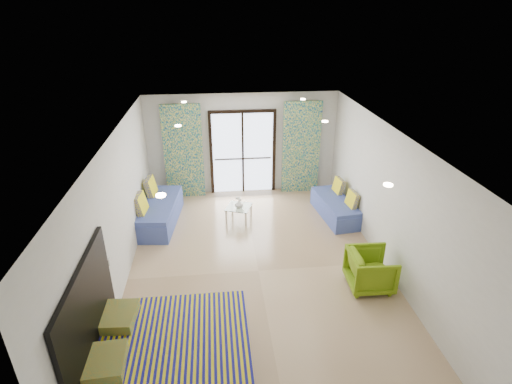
{
  "coord_description": "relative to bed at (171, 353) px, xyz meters",
  "views": [
    {
      "loc": [
        -0.74,
        -6.35,
        4.72
      ],
      "look_at": [
        0.08,
        1.17,
        1.15
      ],
      "focal_mm": 28.0,
      "sensor_mm": 36.0,
      "label": 1
    }
  ],
  "objects": [
    {
      "name": "floor",
      "position": [
        1.48,
        2.16,
        -0.31
      ],
      "size": [
        5.0,
        7.5,
        0.01
      ],
      "primitive_type": null,
      "color": "#987A5A",
      "rests_on": "ground"
    },
    {
      "name": "ceiling",
      "position": [
        1.48,
        2.16,
        2.39
      ],
      "size": [
        5.0,
        7.5,
        0.01
      ],
      "primitive_type": null,
      "color": "silver",
      "rests_on": "ground"
    },
    {
      "name": "wall_back",
      "position": [
        1.48,
        5.91,
        1.04
      ],
      "size": [
        5.0,
        0.01,
        2.7
      ],
      "primitive_type": null,
      "color": "silver",
      "rests_on": "ground"
    },
    {
      "name": "wall_left",
      "position": [
        -1.02,
        2.16,
        1.04
      ],
      "size": [
        0.01,
        7.5,
        2.7
      ],
      "primitive_type": null,
      "color": "silver",
      "rests_on": "ground"
    },
    {
      "name": "wall_right",
      "position": [
        3.98,
        2.16,
        1.04
      ],
      "size": [
        0.01,
        7.5,
        2.7
      ],
      "primitive_type": null,
      "color": "silver",
      "rests_on": "ground"
    },
    {
      "name": "balcony_door",
      "position": [
        1.48,
        5.88,
        0.95
      ],
      "size": [
        1.76,
        0.08,
        2.28
      ],
      "color": "black",
      "rests_on": "floor"
    },
    {
      "name": "balcony_rail",
      "position": [
        1.48,
        5.89,
        0.64
      ],
      "size": [
        1.52,
        0.03,
        0.04
      ],
      "primitive_type": "cube",
      "color": "#595451",
      "rests_on": "balcony_door"
    },
    {
      "name": "curtain_left",
      "position": [
        -0.07,
        5.73,
        0.94
      ],
      "size": [
        1.0,
        0.1,
        2.5
      ],
      "primitive_type": "cube",
      "color": "silver",
      "rests_on": "floor"
    },
    {
      "name": "curtain_right",
      "position": [
        3.03,
        5.73,
        0.94
      ],
      "size": [
        1.0,
        0.1,
        2.5
      ],
      "primitive_type": "cube",
      "color": "silver",
      "rests_on": "floor"
    },
    {
      "name": "downlight_a",
      "position": [
        0.08,
        0.16,
        2.36
      ],
      "size": [
        0.12,
        0.12,
        0.02
      ],
      "primitive_type": "cylinder",
      "color": "#FFE0B2",
      "rests_on": "ceiling"
    },
    {
      "name": "downlight_b",
      "position": [
        2.88,
        0.16,
        2.36
      ],
      "size": [
        0.12,
        0.12,
        0.02
      ],
      "primitive_type": "cylinder",
      "color": "#FFE0B2",
      "rests_on": "ceiling"
    },
    {
      "name": "downlight_c",
      "position": [
        0.08,
        3.16,
        2.36
      ],
      "size": [
        0.12,
        0.12,
        0.02
      ],
      "primitive_type": "cylinder",
      "color": "#FFE0B2",
      "rests_on": "ceiling"
    },
    {
      "name": "downlight_d",
      "position": [
        2.88,
        3.16,
        2.36
      ],
      "size": [
        0.12,
        0.12,
        0.02
      ],
      "primitive_type": "cylinder",
      "color": "#FFE0B2",
      "rests_on": "ceiling"
    },
    {
      "name": "downlight_e",
      "position": [
        0.08,
        5.16,
        2.36
      ],
      "size": [
        0.12,
        0.12,
        0.02
      ],
      "primitive_type": "cylinder",
      "color": "#FFE0B2",
      "rests_on": "ceiling"
    },
    {
      "name": "downlight_f",
      "position": [
        2.88,
        5.16,
        2.36
      ],
      "size": [
        0.12,
        0.12,
        0.02
      ],
      "primitive_type": "cylinder",
      "color": "#FFE0B2",
      "rests_on": "ceiling"
    },
    {
      "name": "headboard",
      "position": [
        -0.98,
        0.0,
        0.74
      ],
      "size": [
        0.06,
        2.1,
        1.5
      ],
      "primitive_type": "cube",
      "color": "black",
      "rests_on": "floor"
    },
    {
      "name": "switch_plate",
      "position": [
        -0.99,
        1.25,
        0.74
      ],
      "size": [
        0.02,
        0.1,
        0.1
      ],
      "primitive_type": "cube",
      "color": "silver",
      "rests_on": "wall_left"
    },
    {
      "name": "bed",
      "position": [
        0.0,
        0.0,
        0.0
      ],
      "size": [
        2.15,
        1.75,
        0.74
      ],
      "color": "silver",
      "rests_on": "floor"
    },
    {
      "name": "daybed_left",
      "position": [
        -0.64,
        4.3,
        -0.01
      ],
      "size": [
        0.97,
        2.03,
        0.97
      ],
      "rotation": [
        0.0,
        0.0,
        -0.11
      ],
      "color": "#41519B",
      "rests_on": "floor"
    },
    {
      "name": "daybed_right",
      "position": [
        3.59,
        4.17,
        -0.05
      ],
      "size": [
        0.84,
        1.73,
        0.82
      ],
      "rotation": [
        0.0,
        0.0,
        0.12
      ],
      "color": "#41519B",
      "rests_on": "floor"
    },
    {
      "name": "coffee_table",
      "position": [
        1.24,
        4.23,
        0.01
      ],
      "size": [
        0.7,
        0.7,
        0.63
      ],
      "rotation": [
        0.0,
        0.0,
        -0.35
      ],
      "color": "silver",
      "rests_on": "floor"
    },
    {
      "name": "vase",
      "position": [
        1.25,
        4.16,
        0.15
      ],
      "size": [
        0.23,
        0.24,
        0.2
      ],
      "primitive_type": "imported",
      "rotation": [
        0.0,
        0.0,
        0.2
      ],
      "color": "white",
      "rests_on": "coffee_table"
    },
    {
      "name": "armchair",
      "position": [
        3.44,
        1.49,
        0.09
      ],
      "size": [
        0.75,
        0.8,
        0.79
      ],
      "primitive_type": "imported",
      "rotation": [
        0.0,
        0.0,
        1.54
      ],
      "color": "#6E9413",
      "rests_on": "floor"
    }
  ]
}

